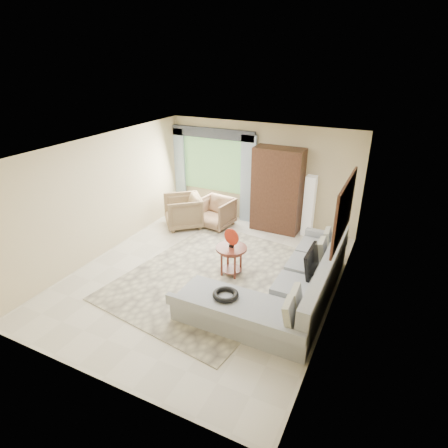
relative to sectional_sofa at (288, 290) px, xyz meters
The scene contains 17 objects.
ground 1.81m from the sectional_sofa, behind, with size 6.00×6.00×0.00m, color silver.
area_rug 1.68m from the sectional_sofa, behind, with size 3.00×4.00×0.02m, color beige.
sectional_sofa is the anchor object (origin of this frame).
tv_screen 0.66m from the sectional_sofa, 57.73° to the left, with size 0.06×0.74×0.48m, color black.
garden_hose 1.26m from the sectional_sofa, 129.55° to the right, with size 0.43×0.43×0.09m, color black.
coffee_table 1.39m from the sectional_sofa, 161.84° to the left, with size 0.62×0.62×0.62m.
red_disc 1.51m from the sectional_sofa, 161.84° to the left, with size 0.34×0.34×0.03m, color #A02310.
armchair_left 3.99m from the sectional_sofa, 149.54° to the left, with size 0.88×0.91×0.83m, color olive.
armchair_right 3.59m from the sectional_sofa, 138.36° to the left, with size 0.81×0.83×0.76m, color #936A50.
potted_plant 4.95m from the sectional_sofa, 146.26° to the left, with size 0.54×0.47×0.60m, color #999999.
armoire 3.24m from the sectional_sofa, 113.06° to the left, with size 1.20×0.55×2.10m, color black.
floor_lamp 3.03m from the sectional_sofa, 98.33° to the left, with size 0.24×0.24×1.50m, color silver.
window 4.58m from the sectional_sofa, 134.87° to the left, with size 1.80×0.04×1.40m, color #669E59.
curtain_left 5.25m from the sectional_sofa, 143.84° to the left, with size 0.40×0.08×2.30m, color #9EB7CC.
curtain_right 3.80m from the sectional_sofa, 124.27° to the left, with size 0.40×0.08×2.30m, color #9EB7CC.
valance 4.81m from the sectional_sofa, 135.52° to the left, with size 2.40×0.12×0.26m, color #1E232D.
wall_mirror 1.70m from the sectional_sofa, 37.80° to the left, with size 0.05×1.70×1.05m.
Camera 1 is at (3.19, -5.66, 4.11)m, focal length 30.00 mm.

